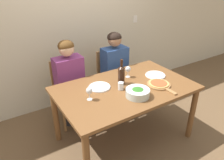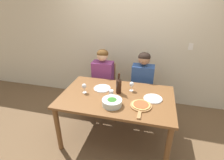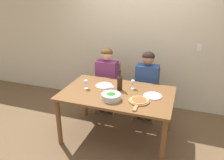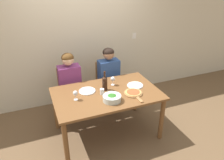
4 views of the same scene
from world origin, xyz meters
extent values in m
plane|color=brown|center=(0.00, 0.00, 0.00)|extent=(40.00, 40.00, 0.00)
cube|color=beige|center=(0.00, 1.29, 1.35)|extent=(10.00, 0.05, 2.70)
cube|color=white|center=(1.10, 1.27, 1.25)|extent=(0.08, 0.01, 0.12)
cube|color=brown|center=(0.00, 0.00, 0.76)|extent=(1.64, 1.01, 0.04)
cylinder|color=brown|center=(-0.76, -0.44, 0.37)|extent=(0.07, 0.07, 0.74)
cylinder|color=brown|center=(0.76, -0.44, 0.37)|extent=(0.07, 0.07, 0.74)
cylinder|color=brown|center=(-0.76, 0.44, 0.37)|extent=(0.07, 0.07, 0.74)
cylinder|color=brown|center=(0.76, 0.44, 0.37)|extent=(0.07, 0.07, 0.74)
cube|color=#9E7042|center=(-0.43, 0.74, 0.45)|extent=(0.42, 0.42, 0.04)
cube|color=#9E7042|center=(-0.43, 0.93, 0.70)|extent=(0.38, 0.03, 0.45)
cylinder|color=#9E7042|center=(-0.62, 0.55, 0.22)|extent=(0.04, 0.04, 0.44)
cylinder|color=#9E7042|center=(-0.24, 0.55, 0.22)|extent=(0.04, 0.04, 0.44)
cylinder|color=#9E7042|center=(-0.62, 0.93, 0.22)|extent=(0.04, 0.04, 0.44)
cylinder|color=#9E7042|center=(-0.24, 0.93, 0.22)|extent=(0.04, 0.04, 0.44)
cube|color=#9E7042|center=(0.31, 0.74, 0.45)|extent=(0.42, 0.42, 0.04)
cube|color=#9E7042|center=(0.31, 0.93, 0.70)|extent=(0.38, 0.03, 0.45)
cylinder|color=#9E7042|center=(0.12, 0.55, 0.22)|extent=(0.04, 0.04, 0.44)
cylinder|color=#9E7042|center=(0.50, 0.55, 0.22)|extent=(0.04, 0.04, 0.44)
cylinder|color=#9E7042|center=(0.12, 0.93, 0.22)|extent=(0.04, 0.04, 0.44)
cylinder|color=#9E7042|center=(0.50, 0.93, 0.22)|extent=(0.04, 0.04, 0.44)
cylinder|color=#28282D|center=(-0.52, 0.66, 0.24)|extent=(0.10, 0.10, 0.47)
cylinder|color=#28282D|center=(-0.34, 0.66, 0.24)|extent=(0.10, 0.10, 0.47)
cube|color=#7A3370|center=(-0.43, 0.72, 0.74)|extent=(0.38, 0.22, 0.54)
cylinder|color=#7A3370|center=(-0.63, 0.47, 0.59)|extent=(0.07, 0.31, 0.14)
cylinder|color=#7A3370|center=(-0.23, 0.47, 0.59)|extent=(0.07, 0.31, 0.14)
sphere|color=#DBAD89|center=(-0.43, 0.72, 1.13)|extent=(0.20, 0.20, 0.20)
ellipsoid|color=#563819|center=(-0.43, 0.73, 1.17)|extent=(0.21, 0.21, 0.15)
cylinder|color=#28282D|center=(0.22, 0.66, 0.24)|extent=(0.10, 0.10, 0.47)
cylinder|color=#28282D|center=(0.40, 0.66, 0.24)|extent=(0.10, 0.10, 0.47)
cube|color=navy|center=(0.31, 0.72, 0.74)|extent=(0.38, 0.22, 0.54)
cylinder|color=navy|center=(0.11, 0.47, 0.59)|extent=(0.07, 0.31, 0.14)
cylinder|color=navy|center=(0.51, 0.47, 0.59)|extent=(0.07, 0.31, 0.14)
sphere|color=#9E7051|center=(0.31, 0.72, 1.13)|extent=(0.20, 0.20, 0.20)
ellipsoid|color=black|center=(0.31, 0.73, 1.17)|extent=(0.21, 0.21, 0.15)
cylinder|color=black|center=(0.01, 0.10, 0.88)|extent=(0.08, 0.08, 0.21)
cone|color=black|center=(0.01, 0.10, 1.00)|extent=(0.08, 0.08, 0.03)
cylinder|color=black|center=(0.01, 0.10, 1.06)|extent=(0.03, 0.03, 0.08)
cylinder|color=silver|center=(-0.01, -0.24, 0.82)|extent=(0.27, 0.27, 0.09)
ellipsoid|color=#2D6B23|center=(-0.01, -0.24, 0.83)|extent=(0.22, 0.22, 0.09)
cylinder|color=white|center=(-0.27, 0.16, 0.79)|extent=(0.26, 0.26, 0.01)
torus|color=white|center=(-0.27, 0.16, 0.79)|extent=(0.26, 0.26, 0.02)
cylinder|color=white|center=(0.52, 0.04, 0.79)|extent=(0.26, 0.26, 0.01)
torus|color=white|center=(0.52, 0.04, 0.79)|extent=(0.26, 0.26, 0.02)
cylinder|color=#9E7042|center=(0.37, -0.18, 0.79)|extent=(0.28, 0.28, 0.02)
cube|color=#9E7042|center=(0.37, -0.39, 0.79)|extent=(0.04, 0.14, 0.02)
cylinder|color=tan|center=(0.37, -0.18, 0.80)|extent=(0.24, 0.24, 0.01)
cylinder|color=#AD4C28|center=(0.37, -0.18, 0.81)|extent=(0.20, 0.20, 0.01)
cylinder|color=silver|center=(-0.49, -0.03, 0.78)|extent=(0.06, 0.06, 0.01)
cylinder|color=silver|center=(-0.49, -0.03, 0.82)|extent=(0.01, 0.01, 0.07)
ellipsoid|color=silver|center=(-0.49, -0.03, 0.89)|extent=(0.07, 0.07, 0.08)
ellipsoid|color=maroon|center=(-0.49, -0.03, 0.88)|extent=(0.06, 0.06, 0.03)
cylinder|color=silver|center=(0.19, 0.21, 0.78)|extent=(0.06, 0.06, 0.01)
cylinder|color=silver|center=(0.19, 0.21, 0.82)|extent=(0.01, 0.01, 0.07)
ellipsoid|color=silver|center=(0.19, 0.21, 0.89)|extent=(0.07, 0.07, 0.08)
ellipsoid|color=maroon|center=(0.19, 0.21, 0.88)|extent=(0.06, 0.06, 0.03)
cylinder|color=silver|center=(-0.08, -0.02, 0.83)|extent=(0.07, 0.07, 0.09)
camera|label=1|loc=(-1.36, -1.85, 2.04)|focal=35.00mm
camera|label=2|loc=(0.47, -2.14, 2.11)|focal=28.00mm
camera|label=3|loc=(0.89, -2.78, 2.17)|focal=35.00mm
camera|label=4|loc=(-1.01, -2.76, 2.47)|focal=35.00mm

